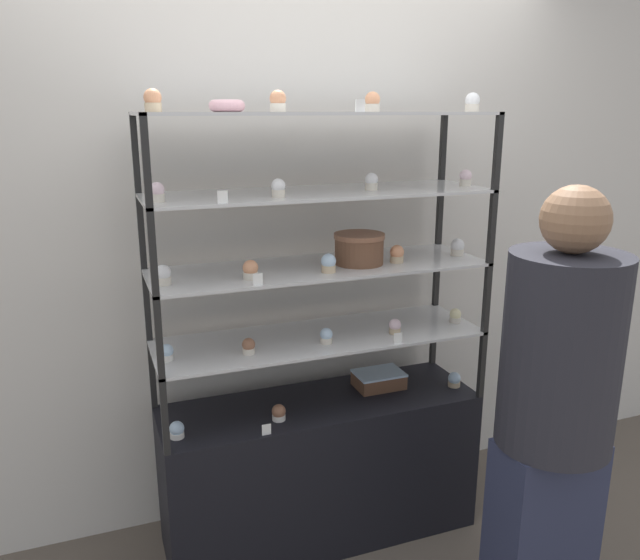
% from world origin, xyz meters
% --- Properties ---
extents(ground_plane, '(20.00, 20.00, 0.00)m').
position_xyz_m(ground_plane, '(0.00, 0.00, 0.00)').
color(ground_plane, brown).
extents(back_wall, '(8.00, 0.05, 2.60)m').
position_xyz_m(back_wall, '(0.00, 0.36, 1.30)').
color(back_wall, silver).
rests_on(back_wall, ground_plane).
extents(display_base, '(1.38, 0.43, 0.65)m').
position_xyz_m(display_base, '(0.00, 0.00, 0.33)').
color(display_base, black).
rests_on(display_base, ground_plane).
extents(display_riser_lower, '(1.38, 0.43, 0.30)m').
position_xyz_m(display_riser_lower, '(0.00, 0.00, 0.94)').
color(display_riser_lower, black).
rests_on(display_riser_lower, display_base).
extents(display_riser_middle, '(1.38, 0.43, 0.30)m').
position_xyz_m(display_riser_middle, '(0.00, 0.00, 1.24)').
color(display_riser_middle, black).
rests_on(display_riser_middle, display_riser_lower).
extents(display_riser_upper, '(1.38, 0.43, 0.30)m').
position_xyz_m(display_riser_upper, '(0.00, 0.00, 1.54)').
color(display_riser_upper, black).
rests_on(display_riser_upper, display_riser_middle).
extents(display_riser_top, '(1.38, 0.43, 0.30)m').
position_xyz_m(display_riser_top, '(0.00, 0.00, 1.85)').
color(display_riser_top, black).
rests_on(display_riser_top, display_riser_upper).
extents(layer_cake_centerpiece, '(0.21, 0.21, 0.13)m').
position_xyz_m(layer_cake_centerpiece, '(0.16, -0.02, 1.32)').
color(layer_cake_centerpiece, brown).
rests_on(layer_cake_centerpiece, display_riser_middle).
extents(sheet_cake_frosted, '(0.22, 0.15, 0.07)m').
position_xyz_m(sheet_cake_frosted, '(0.30, 0.05, 0.69)').
color(sheet_cake_frosted, brown).
rests_on(sheet_cake_frosted, display_base).
extents(cupcake_0, '(0.06, 0.06, 0.07)m').
position_xyz_m(cupcake_0, '(-0.62, -0.09, 0.68)').
color(cupcake_0, white).
rests_on(cupcake_0, display_base).
extents(cupcake_1, '(0.06, 0.06, 0.07)m').
position_xyz_m(cupcake_1, '(-0.22, -0.10, 0.68)').
color(cupcake_1, white).
rests_on(cupcake_1, display_base).
extents(cupcake_2, '(0.06, 0.06, 0.07)m').
position_xyz_m(cupcake_2, '(0.63, -0.07, 0.68)').
color(cupcake_2, '#CCB28C').
rests_on(cupcake_2, display_base).
extents(price_tag_0, '(0.04, 0.00, 0.04)m').
position_xyz_m(price_tag_0, '(-0.30, -0.20, 0.67)').
color(price_tag_0, white).
rests_on(price_tag_0, display_base).
extents(cupcake_3, '(0.05, 0.05, 0.06)m').
position_xyz_m(cupcake_3, '(-0.64, -0.04, 0.99)').
color(cupcake_3, white).
rests_on(cupcake_3, display_riser_lower).
extents(cupcake_4, '(0.05, 0.05, 0.06)m').
position_xyz_m(cupcake_4, '(-0.33, -0.09, 0.99)').
color(cupcake_4, beige).
rests_on(cupcake_4, display_riser_lower).
extents(cupcake_5, '(0.05, 0.05, 0.06)m').
position_xyz_m(cupcake_5, '(-0.01, -0.09, 0.99)').
color(cupcake_5, beige).
rests_on(cupcake_5, display_riser_lower).
extents(cupcake_6, '(0.05, 0.05, 0.06)m').
position_xyz_m(cupcake_6, '(0.31, -0.09, 0.99)').
color(cupcake_6, '#CCB28C').
rests_on(cupcake_6, display_riser_lower).
extents(cupcake_7, '(0.05, 0.05, 0.06)m').
position_xyz_m(cupcake_7, '(0.63, -0.05, 0.99)').
color(cupcake_7, beige).
rests_on(cupcake_7, display_riser_lower).
extents(price_tag_1, '(0.04, 0.00, 0.04)m').
position_xyz_m(price_tag_1, '(0.27, -0.20, 0.98)').
color(price_tag_1, white).
rests_on(price_tag_1, display_riser_lower).
extents(cupcake_8, '(0.06, 0.06, 0.07)m').
position_xyz_m(cupcake_8, '(-0.63, -0.06, 1.29)').
color(cupcake_8, beige).
rests_on(cupcake_8, display_riser_middle).
extents(cupcake_9, '(0.06, 0.06, 0.07)m').
position_xyz_m(cupcake_9, '(-0.32, -0.11, 1.29)').
color(cupcake_9, beige).
rests_on(cupcake_9, display_riser_middle).
extents(cupcake_10, '(0.06, 0.06, 0.07)m').
position_xyz_m(cupcake_10, '(-0.01, -0.11, 1.29)').
color(cupcake_10, '#CCB28C').
rests_on(cupcake_10, display_riser_middle).
extents(cupcake_11, '(0.06, 0.06, 0.07)m').
position_xyz_m(cupcake_11, '(0.32, -0.06, 1.29)').
color(cupcake_11, '#CCB28C').
rests_on(cupcake_11, display_riser_middle).
extents(cupcake_12, '(0.06, 0.06, 0.07)m').
position_xyz_m(cupcake_12, '(0.63, -0.03, 1.29)').
color(cupcake_12, beige).
rests_on(cupcake_12, display_riser_middle).
extents(price_tag_2, '(0.04, 0.00, 0.04)m').
position_xyz_m(price_tag_2, '(-0.31, -0.20, 1.28)').
color(price_tag_2, white).
rests_on(price_tag_2, display_riser_middle).
extents(cupcake_13, '(0.05, 0.05, 0.07)m').
position_xyz_m(cupcake_13, '(-0.64, -0.08, 1.59)').
color(cupcake_13, beige).
rests_on(cupcake_13, display_riser_upper).
extents(cupcake_14, '(0.05, 0.05, 0.07)m').
position_xyz_m(cupcake_14, '(-0.21, -0.12, 1.59)').
color(cupcake_14, beige).
rests_on(cupcake_14, display_riser_upper).
extents(cupcake_15, '(0.05, 0.05, 0.07)m').
position_xyz_m(cupcake_15, '(0.21, -0.04, 1.59)').
color(cupcake_15, beige).
rests_on(cupcake_15, display_riser_upper).
extents(cupcake_16, '(0.05, 0.05, 0.07)m').
position_xyz_m(cupcake_16, '(0.64, -0.05, 1.59)').
color(cupcake_16, beige).
rests_on(cupcake_16, display_riser_upper).
extents(price_tag_3, '(0.04, 0.00, 0.04)m').
position_xyz_m(price_tag_3, '(-0.43, -0.20, 1.58)').
color(price_tag_3, white).
rests_on(price_tag_3, display_riser_upper).
extents(cupcake_17, '(0.06, 0.06, 0.08)m').
position_xyz_m(cupcake_17, '(-0.63, -0.12, 1.90)').
color(cupcake_17, '#CCB28C').
rests_on(cupcake_17, display_riser_top).
extents(cupcake_18, '(0.06, 0.06, 0.08)m').
position_xyz_m(cupcake_18, '(-0.20, -0.10, 1.90)').
color(cupcake_18, beige).
rests_on(cupcake_18, display_riser_top).
extents(cupcake_19, '(0.06, 0.06, 0.08)m').
position_xyz_m(cupcake_19, '(0.20, -0.04, 1.90)').
color(cupcake_19, beige).
rests_on(cupcake_19, display_riser_top).
extents(cupcake_20, '(0.06, 0.06, 0.08)m').
position_xyz_m(cupcake_20, '(0.64, -0.06, 1.90)').
color(cupcake_20, beige).
rests_on(cupcake_20, display_riser_top).
extents(price_tag_4, '(0.04, 0.00, 0.04)m').
position_xyz_m(price_tag_4, '(0.08, -0.20, 1.89)').
color(price_tag_4, white).
rests_on(price_tag_4, display_riser_top).
extents(donut_glazed, '(0.13, 0.13, 0.04)m').
position_xyz_m(donut_glazed, '(-0.36, -0.01, 1.89)').
color(donut_glazed, '#EFB2BC').
rests_on(donut_glazed, display_riser_top).
extents(customer_figure, '(0.39, 0.39, 1.65)m').
position_xyz_m(customer_figure, '(0.55, -0.79, 0.88)').
color(customer_figure, '#282D47').
rests_on(customer_figure, ground_plane).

